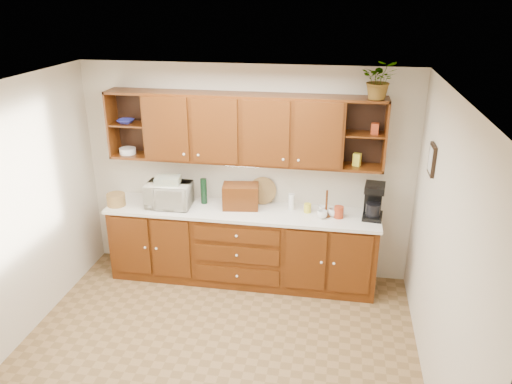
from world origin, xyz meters
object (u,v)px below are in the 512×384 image
at_px(bread_box, 241,196).
at_px(potted_plant, 380,80).
at_px(microwave, 169,195).
at_px(coffee_maker, 374,201).

relative_size(bread_box, potted_plant, 1.02).
height_order(microwave, bread_box, bread_box).
distance_m(microwave, coffee_maker, 2.40).
bearing_deg(potted_plant, bread_box, -179.22).
relative_size(bread_box, coffee_maker, 1.03).
distance_m(bread_box, coffee_maker, 1.54).
bearing_deg(coffee_maker, microwave, -171.31).
xyz_separation_m(bread_box, potted_plant, (1.49, 0.02, 1.41)).
relative_size(microwave, bread_box, 1.26).
xyz_separation_m(coffee_maker, potted_plant, (-0.05, 0.03, 1.36)).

